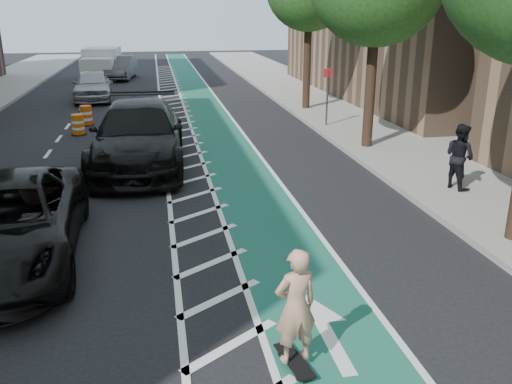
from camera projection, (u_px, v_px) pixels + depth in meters
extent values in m
plane|color=black|center=(133.00, 270.00, 10.37)|extent=(120.00, 120.00, 0.00)
cube|color=#1B5F43|center=(224.00, 144.00, 20.21)|extent=(2.00, 90.00, 0.01)
cube|color=silver|center=(183.00, 145.00, 19.95)|extent=(1.40, 90.00, 0.01)
cube|color=gray|center=(388.00, 135.00, 21.30)|extent=(5.00, 90.00, 0.15)
cube|color=gray|center=(328.00, 137.00, 20.87)|extent=(0.12, 90.00, 0.16)
cylinder|color=#382619|center=(372.00, 88.00, 18.48)|extent=(0.36, 0.36, 4.40)
cylinder|color=#382619|center=(309.00, 66.00, 25.94)|extent=(0.36, 0.36, 4.40)
cylinder|color=#4C4C4C|center=(327.00, 100.00, 22.48)|extent=(0.08, 0.08, 2.40)
cube|color=red|center=(328.00, 73.00, 22.13)|extent=(0.35, 0.02, 0.35)
cube|color=black|center=(294.00, 360.00, 7.52)|extent=(0.41, 0.91, 0.03)
cylinder|color=black|center=(280.00, 354.00, 7.77)|extent=(0.05, 0.07, 0.07)
cylinder|color=black|center=(291.00, 351.00, 7.83)|extent=(0.05, 0.07, 0.07)
cylinder|color=black|center=(297.00, 379.00, 7.25)|extent=(0.05, 0.07, 0.07)
cylinder|color=black|center=(309.00, 375.00, 7.31)|extent=(0.05, 0.07, 0.07)
imported|color=tan|center=(296.00, 306.00, 7.25)|extent=(0.68, 0.51, 1.67)
imported|color=black|center=(5.00, 223.00, 10.44)|extent=(3.02, 6.09, 1.66)
imported|color=black|center=(139.00, 135.00, 17.05)|extent=(3.06, 6.95, 1.98)
imported|color=#A6A7AB|center=(93.00, 85.00, 29.82)|extent=(2.27, 5.01, 1.67)
imported|color=#515156|center=(121.00, 68.00, 39.12)|extent=(2.32, 5.09, 1.62)
imported|color=black|center=(459.00, 156.00, 14.44)|extent=(0.89, 1.01, 1.76)
cube|color=silver|center=(103.00, 63.00, 40.02)|extent=(2.58, 3.58, 2.15)
cube|color=silver|center=(98.00, 70.00, 37.68)|extent=(2.25, 1.85, 1.61)
cylinder|color=black|center=(83.00, 77.00, 37.30)|extent=(0.32, 0.77, 0.75)
cylinder|color=black|center=(112.00, 77.00, 37.52)|extent=(0.32, 0.77, 0.75)
cylinder|color=black|center=(92.00, 71.00, 40.94)|extent=(0.32, 0.77, 0.75)
cylinder|color=black|center=(118.00, 71.00, 41.16)|extent=(0.32, 0.77, 0.75)
cylinder|color=orange|center=(78.00, 125.00, 21.57)|extent=(0.47, 0.47, 0.82)
cylinder|color=silver|center=(79.00, 128.00, 21.61)|extent=(0.48, 0.48, 0.11)
cylinder|color=silver|center=(78.00, 122.00, 21.53)|extent=(0.48, 0.48, 0.11)
cylinder|color=black|center=(79.00, 134.00, 21.69)|extent=(0.60, 0.60, 0.04)
cylinder|color=#DF510B|center=(86.00, 116.00, 23.34)|extent=(0.49, 0.49, 0.86)
cylinder|color=silver|center=(87.00, 119.00, 23.39)|extent=(0.50, 0.50, 0.11)
cylinder|color=silver|center=(86.00, 113.00, 23.30)|extent=(0.50, 0.50, 0.11)
cylinder|color=black|center=(87.00, 125.00, 23.47)|extent=(0.63, 0.63, 0.04)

